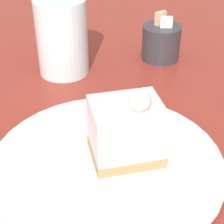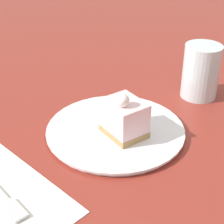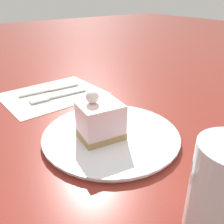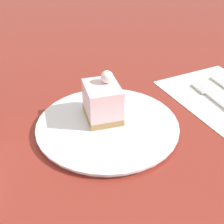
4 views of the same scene
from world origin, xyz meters
name	(u,v)px [view 2 (image 2 of 4)]	position (x,y,z in m)	size (l,w,h in m)	color
ground_plane	(115,133)	(0.00, 0.00, 0.00)	(4.00, 4.00, 0.00)	maroon
plate	(114,129)	(0.00, 0.00, 0.01)	(0.26, 0.26, 0.01)	white
cake_slice	(124,118)	(0.00, 0.02, 0.05)	(0.07, 0.08, 0.09)	#AD8451
fork	(1,195)	(0.24, 0.01, 0.01)	(0.02, 0.16, 0.00)	silver
drinking_glass	(201,71)	(-0.24, 0.02, 0.06)	(0.08, 0.08, 0.12)	silver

